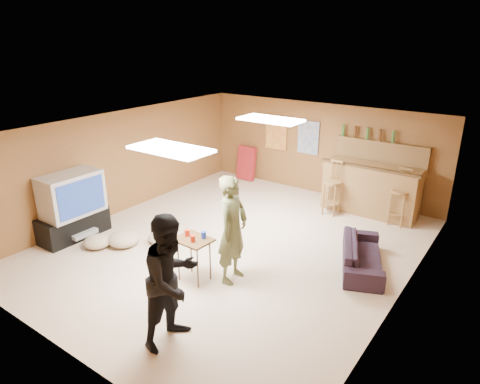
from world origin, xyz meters
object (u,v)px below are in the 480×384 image
Objects in this scene: tv_body at (71,194)px; bar_counter at (370,189)px; person_olive at (233,230)px; tray_table at (194,259)px; person_black at (172,280)px; sofa at (362,255)px.

tv_body is 0.55× the size of bar_counter.
tray_table is at bearing 121.37° from person_olive.
person_black is (0.24, -1.59, -0.00)m from person_olive.
person_black is 1.09× the size of sofa.
person_olive is 2.41× the size of tray_table.
sofa is at bearing -20.30° from person_black.
bar_counter is at bearing -5.44° from sofa.
person_black is 1.50m from tray_table.
tv_body is 0.69× the size of sofa.
person_olive reaches higher than sofa.
sofa is at bearing -51.86° from person_olive.
tv_body is 6.09m from bar_counter.
person_black is (-0.59, -5.48, 0.32)m from bar_counter.
sofa is (1.32, 3.14, -0.64)m from person_black.
tray_table is (-1.31, -4.26, -0.19)m from bar_counter.
tv_body is at bearing -133.00° from bar_counter.
tv_body is at bearing 92.91° from person_olive.
person_olive reaches higher than bar_counter.
tv_body reaches higher than sofa.
person_olive reaches higher than person_black.
bar_counter is 1.15× the size of person_olive.
person_black is at bearing -96.13° from bar_counter.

